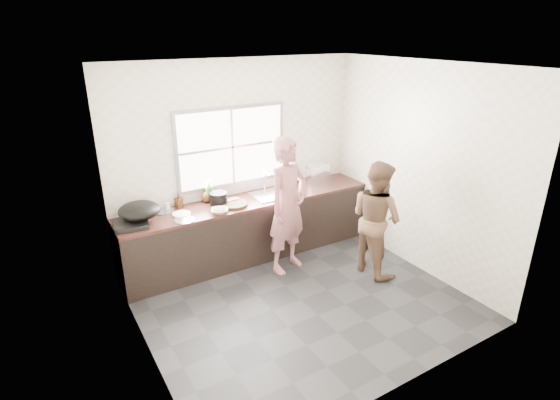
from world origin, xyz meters
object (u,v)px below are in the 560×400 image
person_side (376,218)px  bottle_brown_tall (179,201)px  cutting_board (234,204)px  glass_jar (167,206)px  bowl_held (291,194)px  burner (131,224)px  bowl_crabs (282,196)px  pot_lid_right (164,211)px  woman (288,210)px  pot_lid_left (184,220)px  wok (139,210)px  bottle_green (209,191)px  bowl_mince (220,211)px  plate_food (182,214)px  dish_rack (314,173)px  bottle_brown_short (207,195)px  black_pot (219,199)px

person_side → bottle_brown_tall: bearing=54.4°
cutting_board → glass_jar: 0.86m
bowl_held → glass_jar: (-1.63, 0.42, 0.02)m
person_side → bottle_brown_tall: size_ratio=8.85×
bottle_brown_tall → burner: size_ratio=0.45×
bowl_crabs → pot_lid_right: bowl_crabs is taller
cutting_board → bowl_held: (0.82, -0.11, 0.01)m
woman → pot_lid_left: bearing=146.3°
bowl_crabs → bottle_brown_tall: bottle_brown_tall is taller
wok → cutting_board: bearing=-4.7°
pot_lid_left → bottle_green: bearing=40.7°
bowl_mince → wok: bearing=166.3°
burner → wok: 0.19m
plate_food → person_side: bearing=-28.4°
bottle_green → wok: bottle_green is taller
plate_food → burner: 0.63m
bowl_mince → dish_rack: bearing=11.7°
plate_food → dish_rack: (2.15, 0.16, 0.14)m
bottle_brown_short → pot_lid_right: (-0.61, -0.03, -0.09)m
cutting_board → burner: size_ratio=0.93×
black_pot → bottle_brown_short: bottle_brown_short is taller
glass_jar → wok: size_ratio=0.20×
cutting_board → pot_lid_left: (-0.73, -0.13, -0.01)m
plate_food → bottle_green: (0.48, 0.25, 0.14)m
bottle_green → pot_lid_left: bottle_green is taller
bowl_held → bottle_brown_short: 1.16m
black_pot → burner: 1.17m
bowl_crabs → plate_food: bowl_crabs is taller
cutting_board → dish_rack: size_ratio=0.93×
bowl_crabs → bowl_held: 0.15m
black_pot → pot_lid_right: black_pot is taller
bowl_crabs → bottle_brown_short: bearing=155.3°
bottle_brown_short → pot_lid_left: bottle_brown_short is taller
bowl_mince → bottle_brown_short: 0.45m
bottle_brown_short → bottle_green: bearing=0.0°
cutting_board → plate_food: (-0.70, 0.06, -0.01)m
glass_jar → burner: glass_jar is taller
plate_food → bottle_green: bottle_green is taller
person_side → pot_lid_left: bearing=64.2°
bottle_green → glass_jar: (-0.58, 0.00, -0.10)m
woman → bottle_green: bearing=115.5°
bowl_held → wok: wok is taller
pot_lid_left → person_side: bearing=-24.1°
bowl_crabs → pot_lid_left: size_ratio=0.78×
bowl_crabs → wok: (-1.87, 0.21, 0.12)m
bottle_green → wok: 1.00m
bowl_mince → black_pot: bearing=68.2°
cutting_board → bowl_mince: 0.29m
bottle_brown_tall → bottle_brown_short: (0.40, 0.00, 0.01)m
plate_food → dish_rack: bearing=4.4°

